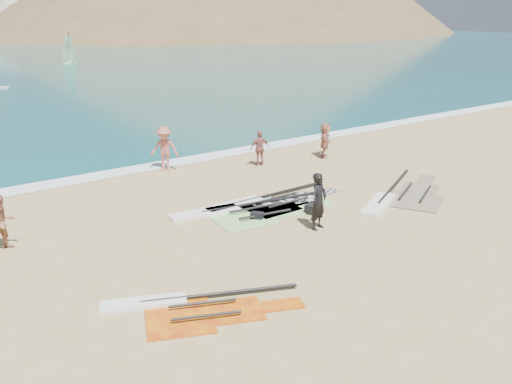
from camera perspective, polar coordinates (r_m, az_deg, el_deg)
ground at (r=17.89m, az=11.00°, el=-5.48°), size 300.00×300.00×0.00m
surf_line at (r=27.18m, az=-8.42°, el=2.81°), size 300.00×1.20×0.04m
headland_main at (r=171.38m, az=-2.25°, el=15.61°), size 143.00×143.00×45.00m
headland_minor at (r=200.82m, az=4.61°, el=15.92°), size 70.00×70.00×28.00m
rig_grey at (r=21.40m, az=0.98°, el=-1.04°), size 5.66×2.23×0.20m
rig_green at (r=20.38m, az=-1.41°, el=-2.03°), size 6.11×2.85×0.20m
rig_orange at (r=22.72m, az=14.23°, el=-0.46°), size 6.21×4.16×0.20m
rig_red at (r=14.27m, az=-7.09°, el=-11.42°), size 4.72×3.17×0.20m
gear_bag_near at (r=20.50m, az=5.60°, el=-1.65°), size 0.62×0.54×0.33m
gear_bag_far at (r=19.78m, az=0.10°, el=-2.42°), size 0.50×0.52×0.26m
person_wetsuit at (r=18.82m, az=6.28°, el=-0.93°), size 0.80×0.64×1.92m
beachgoer_left at (r=18.74m, az=-24.01°, el=-2.80°), size 0.97×0.84×1.74m
beachgoer_mid at (r=25.90m, az=-9.15°, el=4.30°), size 1.45×1.43×2.00m
beachgoer_back at (r=26.41m, az=0.39°, el=4.40°), size 1.02×0.56×1.65m
beachgoer_right at (r=28.15m, az=6.92°, el=5.19°), size 1.46×1.50×1.71m
windsurfer_right at (r=80.32m, az=-18.22°, el=12.95°), size 2.24×2.43×3.99m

